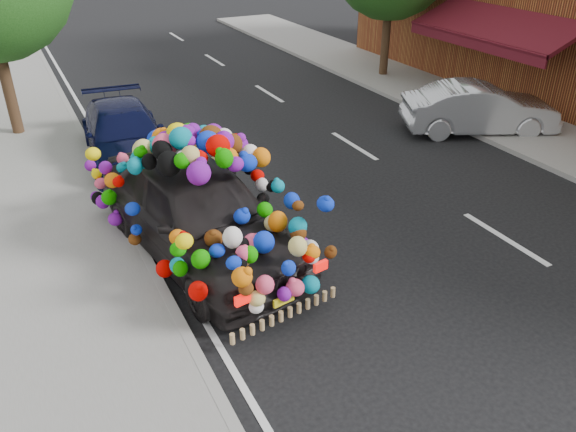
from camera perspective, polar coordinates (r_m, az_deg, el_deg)
name	(u,v)px	position (r m, az deg, el deg)	size (l,w,h in m)	color
ground	(333,293)	(8.79, 4.57, -7.78)	(100.00, 100.00, 0.00)	black
sidewalk	(35,383)	(7.91, -24.32, -15.23)	(4.00, 60.00, 0.12)	gray
kerb	(186,335)	(8.02, -10.30, -11.85)	(0.15, 60.00, 0.13)	gray
footpath_far	(550,139)	(15.84, 25.06, 7.07)	(3.00, 40.00, 0.12)	gray
lane_markings	(505,238)	(10.84, 21.14, -2.11)	(6.00, 50.00, 0.01)	silver
plush_art_car	(197,192)	(9.24, -9.22, 2.40)	(3.05, 5.27, 2.27)	black
navy_sedan	(124,134)	(13.69, -16.31, 8.00)	(1.72, 4.24, 1.23)	black
silver_hatchback	(479,109)	(15.62, 18.87, 10.28)	(1.36, 3.91, 1.29)	#B1B3B8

